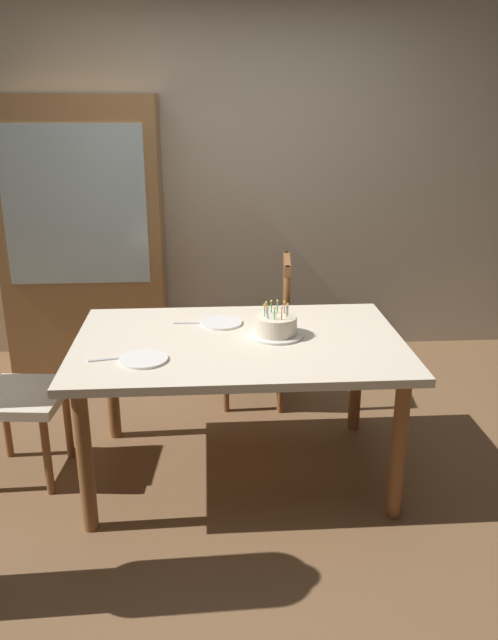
{
  "coord_description": "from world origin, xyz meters",
  "views": [
    {
      "loc": [
        -0.14,
        -2.9,
        1.87
      ],
      "look_at": [
        0.05,
        0.0,
        0.85
      ],
      "focal_mm": 35.49,
      "sensor_mm": 36.0,
      "label": 1
    }
  ],
  "objects_px": {
    "dining_table": "(239,355)",
    "plate_near_celebrant": "(144,359)",
    "chair_upholstered": "(0,381)",
    "plate_far_side": "(221,323)",
    "china_cabinet": "(84,237)",
    "chair_spindle_back": "(259,334)",
    "birthday_cake": "(276,326)"
  },
  "relations": [
    {
      "from": "china_cabinet",
      "to": "chair_upholstered",
      "type": "bearing_deg",
      "value": -97.09
    },
    {
      "from": "plate_near_celebrant",
      "to": "chair_upholstered",
      "type": "distance_m",
      "value": 0.84
    },
    {
      "from": "plate_far_side",
      "to": "china_cabinet",
      "type": "relative_size",
      "value": 0.12
    },
    {
      "from": "dining_table",
      "to": "chair_upholstered",
      "type": "height_order",
      "value": "chair_upholstered"
    },
    {
      "from": "plate_far_side",
      "to": "chair_upholstered",
      "type": "height_order",
      "value": "chair_upholstered"
    },
    {
      "from": "chair_upholstered",
      "to": "dining_table",
      "type": "bearing_deg",
      "value": -3.03
    },
    {
      "from": "dining_table",
      "to": "chair_upholstered",
      "type": "distance_m",
      "value": 1.2
    },
    {
      "from": "chair_spindle_back",
      "to": "chair_upholstered",
      "type": "distance_m",
      "value": 1.57
    },
    {
      "from": "chair_upholstered",
      "to": "plate_near_celebrant",
      "type": "bearing_deg",
      "value": -21.7
    },
    {
      "from": "plate_far_side",
      "to": "china_cabinet",
      "type": "height_order",
      "value": "china_cabinet"
    },
    {
      "from": "plate_near_celebrant",
      "to": "china_cabinet",
      "type": "relative_size",
      "value": 0.12
    },
    {
      "from": "birthday_cake",
      "to": "plate_near_celebrant",
      "type": "bearing_deg",
      "value": -156.28
    },
    {
      "from": "birthday_cake",
      "to": "dining_table",
      "type": "bearing_deg",
      "value": -167.63
    },
    {
      "from": "plate_far_side",
      "to": "china_cabinet",
      "type": "bearing_deg",
      "value": 125.09
    },
    {
      "from": "birthday_cake",
      "to": "china_cabinet",
      "type": "height_order",
      "value": "china_cabinet"
    },
    {
      "from": "chair_upholstered",
      "to": "plate_far_side",
      "type": "bearing_deg",
      "value": 8.81
    },
    {
      "from": "plate_near_celebrant",
      "to": "china_cabinet",
      "type": "bearing_deg",
      "value": 107.51
    },
    {
      "from": "dining_table",
      "to": "chair_spindle_back",
      "type": "distance_m",
      "value": 0.88
    },
    {
      "from": "chair_spindle_back",
      "to": "chair_upholstered",
      "type": "xyz_separation_m",
      "value": [
        -1.36,
        -0.78,
        0.07
      ]
    },
    {
      "from": "birthday_cake",
      "to": "chair_upholstered",
      "type": "xyz_separation_m",
      "value": [
        -1.38,
        0.02,
        -0.27
      ]
    },
    {
      "from": "dining_table",
      "to": "plate_far_side",
      "type": "relative_size",
      "value": 7.33
    },
    {
      "from": "birthday_cake",
      "to": "plate_far_side",
      "type": "height_order",
      "value": "birthday_cake"
    },
    {
      "from": "dining_table",
      "to": "plate_near_celebrant",
      "type": "height_order",
      "value": "plate_near_celebrant"
    },
    {
      "from": "dining_table",
      "to": "plate_near_celebrant",
      "type": "xyz_separation_m",
      "value": [
        -0.44,
        -0.24,
        0.09
      ]
    },
    {
      "from": "chair_upholstered",
      "to": "china_cabinet",
      "type": "distance_m",
      "value": 1.56
    },
    {
      "from": "plate_far_side",
      "to": "china_cabinet",
      "type": "distance_m",
      "value": 1.63
    },
    {
      "from": "china_cabinet",
      "to": "plate_far_side",
      "type": "bearing_deg",
      "value": -54.91
    },
    {
      "from": "dining_table",
      "to": "china_cabinet",
      "type": "xyz_separation_m",
      "value": [
        -1.01,
        1.56,
        0.29
      ]
    },
    {
      "from": "plate_near_celebrant",
      "to": "chair_spindle_back",
      "type": "xyz_separation_m",
      "value": [
        0.61,
        1.08,
        -0.3
      ]
    },
    {
      "from": "birthday_cake",
      "to": "chair_spindle_back",
      "type": "distance_m",
      "value": 0.87
    },
    {
      "from": "plate_near_celebrant",
      "to": "china_cabinet",
      "type": "distance_m",
      "value": 1.89
    },
    {
      "from": "plate_far_side",
      "to": "chair_spindle_back",
      "type": "xyz_separation_m",
      "value": [
        0.25,
        0.61,
        -0.3
      ]
    }
  ]
}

